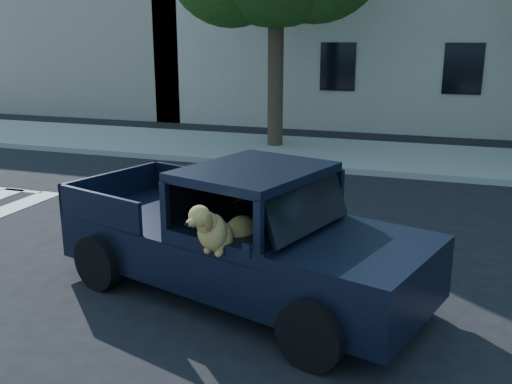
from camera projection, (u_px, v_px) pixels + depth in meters
ground at (359, 320)px, 6.58m from camera, size 120.00×120.00×0.00m
far_sidewalk at (416, 159)px, 14.94m from camera, size 60.00×4.00×0.15m
building_left at (86, 18)px, 25.31m from camera, size 12.00×6.00×8.00m
pickup_truck at (234, 251)px, 7.14m from camera, size 5.02×3.10×1.68m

